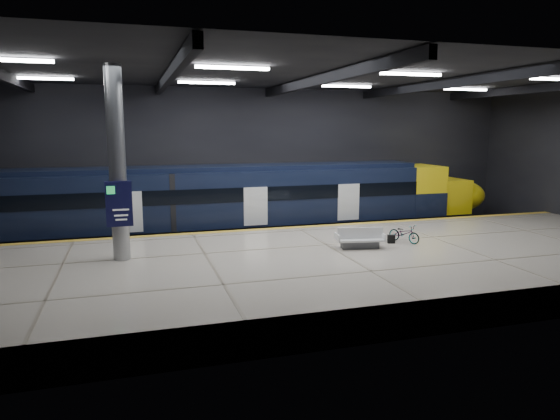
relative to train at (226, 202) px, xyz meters
name	(u,v)px	position (x,y,z in m)	size (l,w,h in m)	color
ground	(317,264)	(2.92, -5.50, -2.06)	(30.00, 30.00, 0.00)	black
room_shell	(319,130)	(2.92, -5.49, 3.66)	(30.10, 16.10, 8.05)	black
platform	(341,267)	(2.92, -8.00, -1.51)	(30.00, 11.00, 1.10)	beige
safety_strip	(297,227)	(2.92, -2.75, -0.95)	(30.00, 0.40, 0.01)	gold
rails	(281,236)	(2.92, 0.00, -1.98)	(30.00, 1.52, 0.16)	gray
train	(226,202)	(0.00, 0.00, 0.00)	(29.40, 2.84, 3.79)	black
bench	(360,241)	(3.96, -7.45, -0.67)	(2.00, 1.11, 0.84)	#595B60
bicycle	(404,233)	(6.18, -7.05, -0.58)	(0.50, 1.44, 0.76)	#99999E
pannier_bag	(391,239)	(5.58, -7.05, -0.78)	(0.30, 0.18, 0.35)	black
info_column	(117,167)	(-5.08, -6.52, 2.40)	(0.90, 0.78, 6.90)	#9EA0A5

